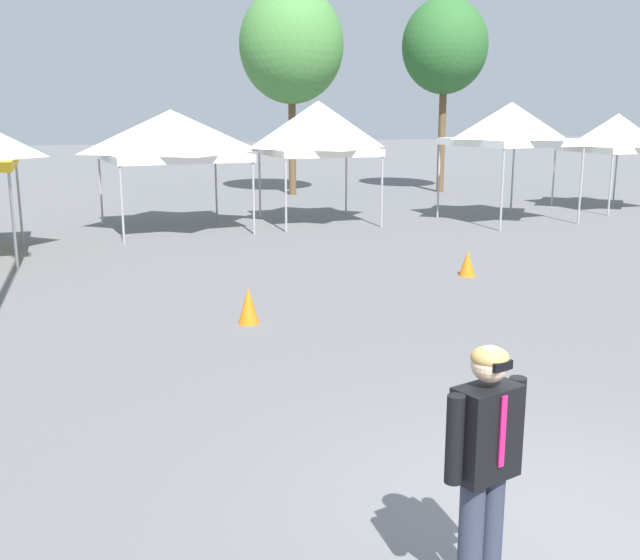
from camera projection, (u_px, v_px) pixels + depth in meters
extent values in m
plane|color=slate|center=(552.00, 525.00, 5.85)|extent=(140.00, 140.00, 0.00)
cylinder|color=#9E9EA3|center=(13.00, 216.00, 15.09)|extent=(0.06, 0.06, 2.16)
cylinder|color=#9E9EA3|center=(19.00, 199.00, 18.08)|extent=(0.06, 0.06, 2.16)
cylinder|color=#9E9EA3|center=(122.00, 201.00, 17.94)|extent=(0.06, 0.06, 2.07)
cylinder|color=#9E9EA3|center=(254.00, 195.00, 19.28)|extent=(0.06, 0.06, 2.07)
cylinder|color=#9E9EA3|center=(101.00, 188.00, 20.91)|extent=(0.06, 0.06, 2.07)
cylinder|color=#9E9EA3|center=(216.00, 184.00, 22.25)|extent=(0.06, 0.06, 2.07)
pyramid|color=white|center=(171.00, 131.00, 19.74)|extent=(3.62, 3.62, 1.11)
cube|color=white|center=(172.00, 156.00, 19.89)|extent=(3.58, 3.58, 0.20)
cylinder|color=#9E9EA3|center=(286.00, 192.00, 19.64)|extent=(0.06, 0.06, 2.13)
cylinder|color=#9E9EA3|center=(382.00, 189.00, 20.51)|extent=(0.06, 0.06, 2.13)
cylinder|color=#9E9EA3|center=(260.00, 183.00, 22.18)|extent=(0.06, 0.06, 2.13)
cylinder|color=#9E9EA3|center=(346.00, 180.00, 23.05)|extent=(0.06, 0.06, 2.13)
pyramid|color=white|center=(318.00, 124.00, 20.96)|extent=(3.07, 3.07, 1.30)
cube|color=white|center=(318.00, 151.00, 21.13)|extent=(3.04, 3.04, 0.20)
cylinder|color=#9E9EA3|center=(502.00, 187.00, 19.80)|extent=(0.06, 0.06, 2.38)
cylinder|color=#9E9EA3|center=(581.00, 182.00, 21.06)|extent=(0.06, 0.06, 2.38)
cylinder|color=#9E9EA3|center=(439.00, 178.00, 22.27)|extent=(0.06, 0.06, 2.38)
cylinder|color=#9E9EA3|center=(513.00, 174.00, 23.53)|extent=(0.06, 0.06, 2.38)
pyramid|color=white|center=(511.00, 120.00, 21.29)|extent=(3.21, 3.21, 1.01)
cube|color=white|center=(510.00, 142.00, 21.43)|extent=(3.18, 3.18, 0.20)
cylinder|color=#9E9EA3|center=(611.00, 182.00, 22.73)|extent=(0.06, 0.06, 2.06)
cylinder|color=#9E9EA3|center=(554.00, 175.00, 25.13)|extent=(0.06, 0.06, 2.06)
cylinder|color=#9E9EA3|center=(616.00, 173.00, 26.09)|extent=(0.06, 0.06, 2.06)
pyramid|color=white|center=(618.00, 130.00, 24.07)|extent=(2.82, 2.82, 1.00)
cube|color=white|center=(616.00, 148.00, 24.20)|extent=(2.80, 2.80, 0.20)
cylinder|color=#33384C|center=(470.00, 546.00, 4.76)|extent=(0.16, 0.16, 0.92)
cylinder|color=#33384C|center=(490.00, 537.00, 4.86)|extent=(0.16, 0.16, 0.92)
cube|color=black|center=(486.00, 432.00, 4.64)|extent=(0.46, 0.32, 0.60)
cylinder|color=black|center=(455.00, 439.00, 4.49)|extent=(0.11, 0.11, 0.56)
cylinder|color=black|center=(516.00, 419.00, 4.79)|extent=(0.11, 0.11, 0.56)
sphere|color=beige|center=(490.00, 364.00, 4.54)|extent=(0.23, 0.23, 0.23)
ellipsoid|color=tan|center=(490.00, 358.00, 4.53)|extent=(0.23, 0.23, 0.14)
cube|color=black|center=(503.00, 366.00, 4.46)|extent=(0.15, 0.05, 0.06)
cube|color=#E51966|center=(503.00, 432.00, 4.53)|extent=(0.05, 0.02, 0.46)
cylinder|color=brown|center=(292.00, 142.00, 28.32)|extent=(0.28, 0.28, 3.96)
ellipsoid|color=#47843D|center=(291.00, 45.00, 27.54)|extent=(3.85, 3.85, 4.24)
cylinder|color=brown|center=(442.00, 137.00, 29.22)|extent=(0.28, 0.28, 4.25)
ellipsoid|color=#2D662D|center=(445.00, 46.00, 28.46)|extent=(3.26, 3.26, 3.59)
cone|color=orange|center=(248.00, 305.00, 11.33)|extent=(0.32, 0.32, 0.56)
cone|color=orange|center=(467.00, 263.00, 14.60)|extent=(0.32, 0.32, 0.51)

